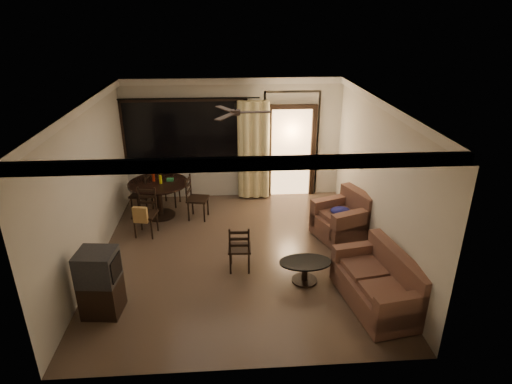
{
  "coord_description": "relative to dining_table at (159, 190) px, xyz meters",
  "views": [
    {
      "loc": [
        -0.15,
        -6.82,
        4.18
      ],
      "look_at": [
        0.35,
        0.2,
        1.16
      ],
      "focal_mm": 30.0,
      "sensor_mm": 36.0,
      "label": 1
    }
  ],
  "objects": [
    {
      "name": "dining_chair_north",
      "position": [
        0.15,
        0.56,
        -0.34
      ],
      "size": [
        0.49,
        0.49,
        0.95
      ],
      "rotation": [
        0.0,
        0.0,
        2.95
      ],
      "color": "black",
      "rests_on": "ground"
    },
    {
      "name": "sofa",
      "position": [
        3.75,
        -3.3,
        -0.29
      ],
      "size": [
        1.09,
        1.69,
        0.84
      ],
      "rotation": [
        0.0,
        0.0,
        0.17
      ],
      "color": "#4B2E23",
      "rests_on": "ground"
    },
    {
      "name": "armchair",
      "position": [
        3.74,
        -1.2,
        -0.24
      ],
      "size": [
        1.18,
        1.18,
        0.92
      ],
      "rotation": [
        0.0,
        0.0,
        0.36
      ],
      "color": "#4B2E23",
      "rests_on": "ground"
    },
    {
      "name": "coffee_table",
      "position": [
        2.72,
        -2.64,
        -0.37
      ],
      "size": [
        0.86,
        0.52,
        0.38
      ],
      "rotation": [
        0.0,
        0.0,
        0.06
      ],
      "color": "black",
      "rests_on": "ground"
    },
    {
      "name": "dining_chair_west",
      "position": [
        -0.4,
        0.16,
        -0.34
      ],
      "size": [
        0.49,
        0.49,
        0.95
      ],
      "rotation": [
        0.0,
        0.0,
        -1.76
      ],
      "color": "black",
      "rests_on": "ground"
    },
    {
      "name": "tv_cabinet",
      "position": [
        -0.41,
        -3.21,
        -0.1
      ],
      "size": [
        0.59,
        0.54,
        1.03
      ],
      "rotation": [
        0.0,
        0.0,
        -0.1
      ],
      "color": "black",
      "rests_on": "ground"
    },
    {
      "name": "side_chair",
      "position": [
        1.65,
        -2.21,
        -0.36
      ],
      "size": [
        0.4,
        0.4,
        0.88
      ],
      "rotation": [
        0.0,
        0.0,
        3.1
      ],
      "color": "black",
      "rests_on": "ground"
    },
    {
      "name": "room_shell",
      "position": [
        2.23,
        0.05,
        1.21
      ],
      "size": [
        5.5,
        6.7,
        5.5
      ],
      "color": "beige",
      "rests_on": "ground"
    },
    {
      "name": "dining_chair_south",
      "position": [
        -0.17,
        -0.84,
        -0.32
      ],
      "size": [
        0.49,
        0.54,
        0.95
      ],
      "rotation": [
        0.0,
        0.0,
        -0.19
      ],
      "color": "black",
      "rests_on": "ground"
    },
    {
      "name": "dining_table",
      "position": [
        0.0,
        0.0,
        0.0
      ],
      "size": [
        1.26,
        1.26,
        1.01
      ],
      "rotation": [
        0.0,
        0.0,
        -0.19
      ],
      "color": "black",
      "rests_on": "ground"
    },
    {
      "name": "ground",
      "position": [
        1.64,
        -1.72,
        -0.62
      ],
      "size": [
        5.5,
        5.5,
        0.0
      ],
      "primitive_type": "plane",
      "color": "#7F6651",
      "rests_on": "ground"
    },
    {
      "name": "dining_chair_east",
      "position": [
        0.82,
        -0.16,
        -0.34
      ],
      "size": [
        0.49,
        0.49,
        0.95
      ],
      "rotation": [
        0.0,
        0.0,
        1.38
      ],
      "color": "black",
      "rests_on": "ground"
    }
  ]
}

